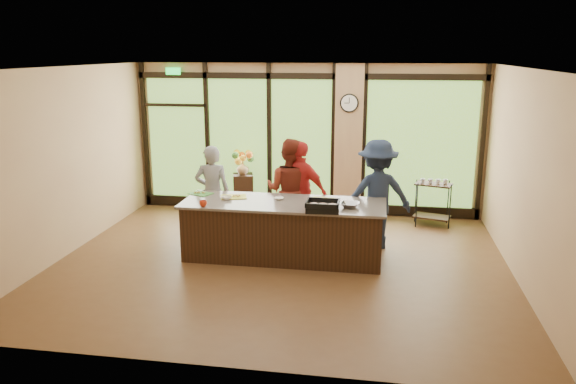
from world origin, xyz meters
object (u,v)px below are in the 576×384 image
(cook_right, at_px, (377,194))
(flower_stand, at_px, (243,193))
(cook_left, at_px, (212,193))
(island_base, at_px, (284,231))
(bar_cart, at_px, (433,198))
(roasting_pan, at_px, (323,208))

(cook_right, bearing_deg, flower_stand, -46.36)
(cook_left, bearing_deg, island_base, 143.77)
(island_base, height_order, bar_cart, bar_cart)
(cook_left, distance_m, cook_right, 2.83)
(roasting_pan, bearing_deg, cook_left, 148.13)
(cook_left, bearing_deg, cook_right, 171.66)
(bar_cart, bearing_deg, roasting_pan, -108.96)
(island_base, distance_m, cook_left, 1.60)
(cook_right, relative_size, flower_stand, 2.31)
(island_base, xyz_separation_m, cook_right, (1.45, 0.74, 0.48))
(flower_stand, relative_size, bar_cart, 0.88)
(cook_right, xyz_separation_m, roasting_pan, (-0.79, -1.14, 0.05))
(roasting_pan, height_order, flower_stand, roasting_pan)
(island_base, xyz_separation_m, cook_left, (-1.38, 0.71, 0.40))
(roasting_pan, distance_m, bar_cart, 3.15)
(flower_stand, bearing_deg, bar_cart, -19.51)
(cook_left, relative_size, roasting_pan, 3.42)
(roasting_pan, bearing_deg, bar_cart, 50.76)
(island_base, relative_size, cook_right, 1.69)
(roasting_pan, xyz_separation_m, flower_stand, (-1.92, 2.82, -0.57))
(cook_left, xyz_separation_m, bar_cart, (3.87, 1.42, -0.29))
(island_base, distance_m, bar_cart, 3.28)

